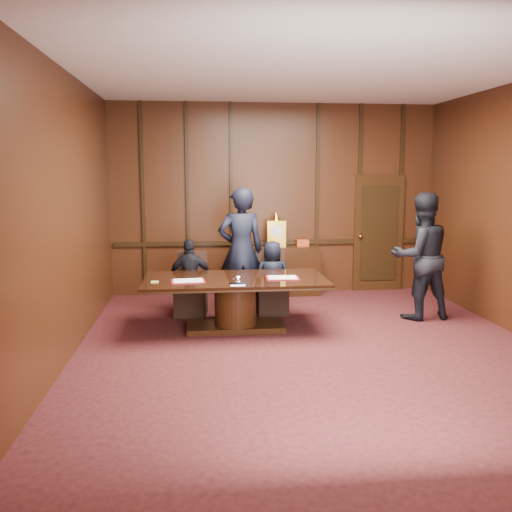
{
  "coord_description": "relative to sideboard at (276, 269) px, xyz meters",
  "views": [
    {
      "loc": [
        -1.41,
        -6.49,
        2.28
      ],
      "look_at": [
        -0.58,
        1.25,
        1.05
      ],
      "focal_mm": 38.0,
      "sensor_mm": 36.0,
      "label": 1
    }
  ],
  "objects": [
    {
      "name": "chair_right",
      "position": [
        -0.25,
        -1.28,
        -0.19
      ],
      "size": [
        0.49,
        0.49,
        0.99
      ],
      "rotation": [
        0.0,
        0.0,
        0.02
      ],
      "color": "black",
      "rests_on": "ground"
    },
    {
      "name": "room",
      "position": [
        0.07,
        -3.12,
        1.24
      ],
      "size": [
        7.0,
        7.04,
        3.5
      ],
      "color": "black",
      "rests_on": "ground"
    },
    {
      "name": "witness_left",
      "position": [
        -0.74,
        -1.19,
        0.53
      ],
      "size": [
        0.78,
        0.55,
        2.02
      ],
      "primitive_type": "imported",
      "rotation": [
        0.0,
        0.0,
        3.24
      ],
      "color": "black",
      "rests_on": "ground"
    },
    {
      "name": "folder_right",
      "position": [
        -0.23,
        -2.26,
        0.28
      ],
      "size": [
        0.48,
        0.35,
        0.02
      ],
      "rotation": [
        0.0,
        0.0,
        -0.06
      ],
      "color": "maroon",
      "rests_on": "conference_table"
    },
    {
      "name": "inkstand",
      "position": [
        -0.9,
        -2.61,
        0.33
      ],
      "size": [
        0.2,
        0.14,
        0.12
      ],
      "color": "white",
      "rests_on": "conference_table"
    },
    {
      "name": "signatory_right",
      "position": [
        -0.25,
        -1.36,
        0.11
      ],
      "size": [
        0.59,
        0.39,
        1.19
      ],
      "primitive_type": "imported",
      "rotation": [
        0.0,
        0.0,
        3.16
      ],
      "color": "black",
      "rests_on": "ground"
    },
    {
      "name": "folder_left",
      "position": [
        -1.57,
        -2.35,
        0.28
      ],
      "size": [
        0.48,
        0.36,
        0.02
      ],
      "rotation": [
        0.0,
        0.0,
        0.07
      ],
      "color": "maroon",
      "rests_on": "conference_table"
    },
    {
      "name": "notepad",
      "position": [
        -2.02,
        -2.36,
        0.28
      ],
      "size": [
        0.1,
        0.07,
        0.01
      ],
      "primitive_type": "cube",
      "rotation": [
        0.0,
        0.0,
        -0.0
      ],
      "color": "#DFD26D",
      "rests_on": "conference_table"
    },
    {
      "name": "conference_table",
      "position": [
        -0.9,
        -2.16,
        0.02
      ],
      "size": [
        2.62,
        1.32,
        0.76
      ],
      "color": "black",
      "rests_on": "ground"
    },
    {
      "name": "chair_left",
      "position": [
        -1.55,
        -1.28,
        -0.19
      ],
      "size": [
        0.54,
        0.54,
        0.99
      ],
      "rotation": [
        0.0,
        0.0,
        -0.14
      ],
      "color": "black",
      "rests_on": "ground"
    },
    {
      "name": "signatory_left",
      "position": [
        -1.55,
        -1.36,
        0.13
      ],
      "size": [
        0.72,
        0.3,
        1.23
      ],
      "primitive_type": "imported",
      "rotation": [
        0.0,
        0.0,
        3.14
      ],
      "color": "black",
      "rests_on": "ground"
    },
    {
      "name": "sideboard",
      "position": [
        0.0,
        0.0,
        0.0
      ],
      "size": [
        1.6,
        0.45,
        1.54
      ],
      "color": "black",
      "rests_on": "ground"
    },
    {
      "name": "witness_right",
      "position": [
        1.98,
        -1.84,
        0.49
      ],
      "size": [
        1.02,
        0.83,
        1.95
      ],
      "primitive_type": "imported",
      "rotation": [
        0.0,
        0.0,
        3.25
      ],
      "color": "black",
      "rests_on": "ground"
    }
  ]
}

